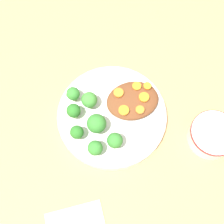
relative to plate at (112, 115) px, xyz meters
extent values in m
plane|color=tan|center=(0.00, 0.00, -0.01)|extent=(4.00, 4.00, 0.00)
cylinder|color=silver|center=(0.00, 0.00, 0.00)|extent=(0.28, 0.28, 0.02)
torus|color=silver|center=(0.00, 0.00, 0.01)|extent=(0.28, 0.28, 0.01)
cylinder|color=silver|center=(0.22, -0.12, 0.01)|extent=(0.11, 0.11, 0.05)
cylinder|color=maroon|center=(0.22, -0.12, 0.03)|extent=(0.12, 0.12, 0.01)
cylinder|color=white|center=(0.22, -0.12, 0.02)|extent=(0.09, 0.09, 0.01)
ellipsoid|color=brown|center=(0.06, 0.02, 0.02)|extent=(0.13, 0.10, 0.03)
cylinder|color=#759E51|center=(-0.05, -0.03, 0.02)|extent=(0.02, 0.02, 0.02)
sphere|color=#337A2D|center=(-0.05, -0.03, 0.04)|extent=(0.05, 0.05, 0.05)
cylinder|color=#7FA85B|center=(-0.08, 0.07, 0.02)|extent=(0.02, 0.02, 0.02)
sphere|color=#337A2D|center=(-0.08, 0.07, 0.04)|extent=(0.03, 0.03, 0.03)
cylinder|color=#759E51|center=(-0.06, -0.08, 0.02)|extent=(0.02, 0.02, 0.02)
sphere|color=#337A2D|center=(-0.06, -0.08, 0.04)|extent=(0.04, 0.04, 0.04)
cylinder|color=#759E51|center=(-0.10, -0.03, 0.02)|extent=(0.01, 0.01, 0.02)
sphere|color=#286B23|center=(-0.10, -0.03, 0.04)|extent=(0.03, 0.03, 0.03)
cylinder|color=#759E51|center=(-0.09, 0.02, 0.02)|extent=(0.02, 0.02, 0.02)
sphere|color=#286B23|center=(-0.09, 0.02, 0.04)|extent=(0.03, 0.03, 0.03)
cylinder|color=#7FA85B|center=(-0.01, -0.08, 0.02)|extent=(0.02, 0.02, 0.03)
sphere|color=#337A2D|center=(-0.01, -0.08, 0.04)|extent=(0.04, 0.04, 0.04)
cylinder|color=#7FA85B|center=(-0.05, 0.04, 0.02)|extent=(0.02, 0.02, 0.02)
sphere|color=#3D8433|center=(-0.05, 0.04, 0.04)|extent=(0.04, 0.04, 0.04)
cylinder|color=orange|center=(0.08, 0.05, 0.04)|extent=(0.02, 0.02, 0.00)
cylinder|color=orange|center=(0.03, -0.01, 0.04)|extent=(0.03, 0.03, 0.01)
cylinder|color=orange|center=(0.07, -0.02, 0.04)|extent=(0.02, 0.02, 0.00)
cylinder|color=orange|center=(0.10, 0.04, 0.04)|extent=(0.02, 0.02, 0.00)
cylinder|color=orange|center=(0.03, 0.04, 0.04)|extent=(0.03, 0.03, 0.01)
cylinder|color=orange|center=(0.09, 0.01, 0.04)|extent=(0.03, 0.03, 0.01)
camera|label=1|loc=(-0.08, -0.28, 0.74)|focal=50.00mm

